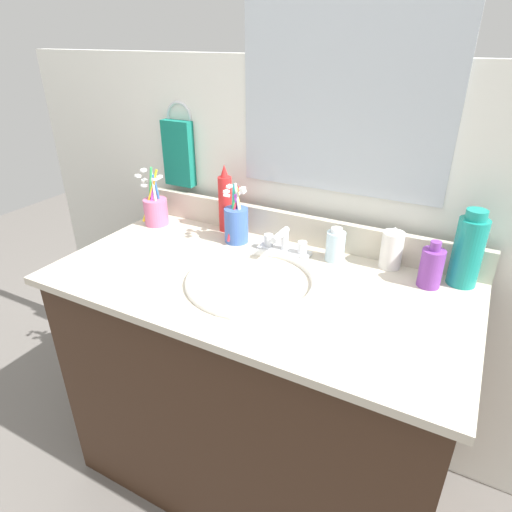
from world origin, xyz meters
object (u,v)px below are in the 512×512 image
(bottle_lotion_white, at_px, (392,249))
(bottle_mouthwash_teal, at_px, (468,250))
(faucet, at_px, (284,245))
(bottle_gel_clear, at_px, (335,245))
(hand_towel, at_px, (179,154))
(bottle_cream_purple, at_px, (431,267))
(cup_blue_plastic, at_px, (236,223))
(bottle_spray_red, at_px, (225,202))
(cup_pink, at_px, (156,210))

(bottle_lotion_white, height_order, bottle_mouthwash_teal, bottle_mouthwash_teal)
(faucet, xyz_separation_m, bottle_gel_clear, (0.15, 0.03, 0.02))
(hand_towel, bearing_deg, bottle_cream_purple, -7.47)
(hand_towel, bearing_deg, cup_blue_plastic, -21.22)
(bottle_spray_red, distance_m, cup_blue_plastic, 0.11)
(faucet, xyz_separation_m, cup_pink, (-0.48, 0.00, 0.02))
(bottle_cream_purple, relative_size, bottle_mouthwash_teal, 0.62)
(faucet, distance_m, bottle_cream_purple, 0.41)
(bottle_spray_red, distance_m, bottle_cream_purple, 0.66)
(hand_towel, distance_m, faucet, 0.51)
(faucet, height_order, bottle_mouthwash_teal, bottle_mouthwash_teal)
(hand_towel, distance_m, bottle_cream_purple, 0.89)
(cup_pink, bearing_deg, bottle_mouthwash_teal, 3.49)
(hand_towel, relative_size, cup_pink, 1.10)
(bottle_cream_purple, distance_m, cup_blue_plastic, 0.58)
(bottle_lotion_white, bearing_deg, hand_towel, 175.77)
(bottle_spray_red, bearing_deg, bottle_lotion_white, -0.48)
(bottle_gel_clear, xyz_separation_m, cup_pink, (-0.63, -0.03, 0.01))
(bottle_mouthwash_teal, bearing_deg, bottle_gel_clear, -175.24)
(cup_pink, xyz_separation_m, cup_blue_plastic, (0.31, 0.01, 0.01))
(bottle_spray_red, height_order, bottle_cream_purple, bottle_spray_red)
(hand_towel, bearing_deg, faucet, -14.77)
(bottle_spray_red, height_order, cup_pink, bottle_spray_red)
(bottle_spray_red, xyz_separation_m, cup_pink, (-0.24, -0.07, -0.05))
(hand_towel, height_order, bottle_lotion_white, hand_towel)
(bottle_cream_purple, xyz_separation_m, bottle_mouthwash_teal, (0.07, 0.05, 0.04))
(bottle_spray_red, height_order, bottle_gel_clear, bottle_spray_red)
(faucet, distance_m, bottle_gel_clear, 0.15)
(faucet, height_order, bottle_gel_clear, bottle_gel_clear)
(bottle_spray_red, relative_size, cup_blue_plastic, 1.17)
(bottle_mouthwash_teal, relative_size, cup_pink, 1.03)
(bottle_gel_clear, bearing_deg, hand_towel, 171.59)
(faucet, bearing_deg, bottle_mouthwash_teal, 7.04)
(bottle_mouthwash_teal, bearing_deg, cup_pink, -176.51)
(hand_towel, bearing_deg, bottle_mouthwash_teal, -3.73)
(bottle_lotion_white, height_order, bottle_gel_clear, bottle_lotion_white)
(faucet, relative_size, cup_blue_plastic, 0.84)
(bottle_spray_red, xyz_separation_m, cup_blue_plastic, (0.08, -0.06, -0.04))
(bottle_gel_clear, height_order, cup_pink, cup_pink)
(bottle_lotion_white, xyz_separation_m, bottle_gel_clear, (-0.15, -0.03, -0.01))
(bottle_mouthwash_teal, height_order, cup_pink, bottle_mouthwash_teal)
(cup_blue_plastic, bearing_deg, bottle_spray_red, 141.15)
(faucet, relative_size, cup_pink, 0.80)
(faucet, xyz_separation_m, bottle_mouthwash_teal, (0.48, 0.06, 0.07))
(bottle_lotion_white, relative_size, cup_blue_plastic, 0.63)
(bottle_mouthwash_teal, bearing_deg, hand_towel, 176.27)
(faucet, height_order, cup_blue_plastic, cup_blue_plastic)
(bottle_mouthwash_teal, distance_m, cup_pink, 0.97)
(bottle_spray_red, bearing_deg, bottle_cream_purple, -5.46)
(faucet, distance_m, cup_pink, 0.48)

